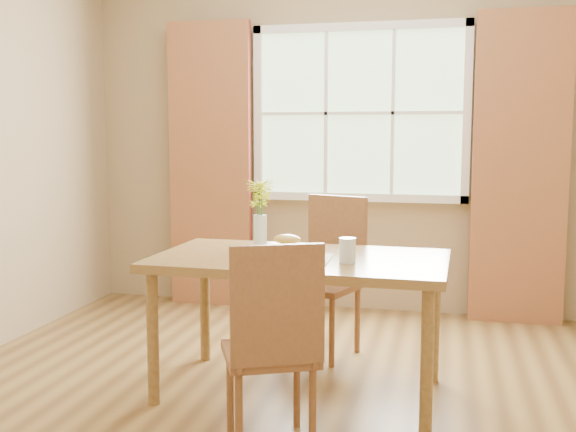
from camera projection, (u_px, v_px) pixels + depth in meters
The scene contains 12 objects.
room at pixel (309, 134), 3.24m from camera, with size 4.24×3.84×2.74m.
window at pixel (359, 113), 5.03m from camera, with size 1.62×0.06×1.32m.
curtain_left at pixel (210, 166), 5.25m from camera, with size 0.65×0.08×2.20m, color maroon.
curtain_right at pixel (520, 169), 4.73m from camera, with size 0.65×0.08×2.20m, color maroon.
dining_table at pixel (300, 271), 3.47m from camera, with size 1.51×0.88×0.73m.
chair_near at pixel (273, 338), 2.81m from camera, with size 0.51×0.51×0.92m.
chair_far at pixel (329, 267), 4.15m from camera, with size 0.51×0.51×0.97m.
placemat at pixel (285, 259), 3.38m from camera, with size 0.45×0.33×0.01m, color beige.
plate at pixel (282, 256), 3.40m from camera, with size 0.23×0.23×0.01m, color #95C230.
croissant_sandwich at pixel (287, 245), 3.37m from camera, with size 0.16×0.12×0.11m.
water_glass at pixel (347, 251), 3.27m from camera, with size 0.08×0.08×0.12m.
flower_vase at pixel (260, 205), 3.68m from camera, with size 0.15×0.15×0.38m.
Camera 1 is at (0.65, -3.20, 1.36)m, focal length 42.00 mm.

